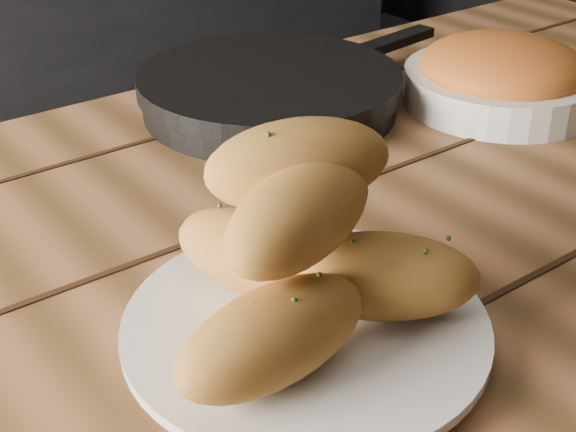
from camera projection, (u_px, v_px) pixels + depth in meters
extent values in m
cube|color=#955E38|center=(429.00, 247.00, 0.69)|extent=(1.39, 0.88, 0.04)
cylinder|color=brown|center=(526.00, 224.00, 1.46)|extent=(0.07, 0.07, 0.71)
cylinder|color=white|center=(305.00, 333.00, 0.55)|extent=(0.23, 0.23, 0.01)
cylinder|color=white|center=(306.00, 324.00, 0.55)|extent=(0.25, 0.25, 0.01)
ellipsoid|color=#B27131|center=(273.00, 336.00, 0.48)|extent=(0.14, 0.07, 0.06)
ellipsoid|color=#B27131|center=(379.00, 276.00, 0.54)|extent=(0.14, 0.14, 0.06)
ellipsoid|color=#B27131|center=(258.00, 253.00, 0.56)|extent=(0.11, 0.14, 0.06)
ellipsoid|color=#B27131|center=(300.00, 214.00, 0.49)|extent=(0.15, 0.11, 0.06)
ellipsoid|color=#B27131|center=(298.00, 164.00, 0.52)|extent=(0.14, 0.10, 0.06)
cylinder|color=black|center=(270.00, 98.00, 0.90)|extent=(0.28, 0.28, 0.03)
cylinder|color=black|center=(270.00, 81.00, 0.89)|extent=(0.29, 0.29, 0.02)
cube|color=black|center=(392.00, 42.00, 1.02)|extent=(0.14, 0.04, 0.01)
cylinder|color=white|center=(500.00, 88.00, 0.91)|extent=(0.22, 0.22, 0.04)
ellipsoid|color=orange|center=(503.00, 67.00, 0.90)|extent=(0.19, 0.19, 0.07)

